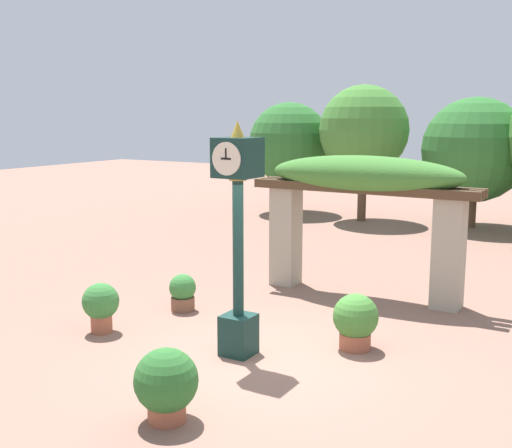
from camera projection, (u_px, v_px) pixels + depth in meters
ground_plane at (261, 359)px, 9.20m from camera, size 60.00×60.00×0.00m
pedestal_clock at (238, 230)px, 9.07m from camera, size 0.55×0.60×3.38m
pergola at (363, 192)px, 12.11m from camera, size 4.40×1.11×2.70m
potted_plant_near_left at (101, 304)px, 10.25m from camera, size 0.59×0.59×0.81m
potted_plant_near_right at (166, 383)px, 7.27m from camera, size 0.74×0.74×0.86m
potted_plant_far_left at (355, 320)px, 9.52m from camera, size 0.68×0.68×0.84m
potted_plant_far_right at (183, 292)px, 11.43m from camera, size 0.48×0.48×0.66m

